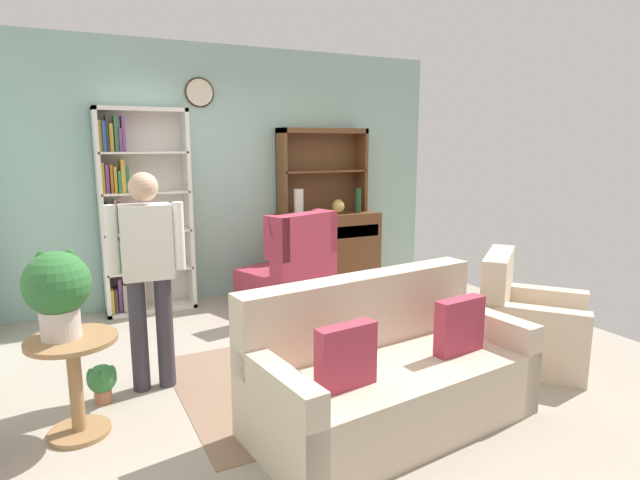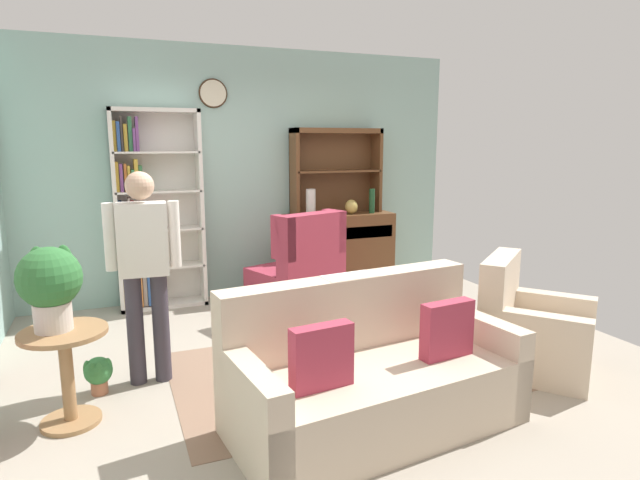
% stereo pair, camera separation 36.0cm
% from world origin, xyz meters
% --- Properties ---
extents(ground_plane, '(5.40, 4.60, 0.02)m').
position_xyz_m(ground_plane, '(0.00, 0.00, -0.01)').
color(ground_plane, '#9E9384').
extents(wall_back, '(5.00, 0.09, 2.80)m').
position_xyz_m(wall_back, '(0.00, 2.13, 1.41)').
color(wall_back, '#93B7AD').
rests_on(wall_back, ground_plane).
extents(area_rug, '(2.79, 1.69, 0.01)m').
position_xyz_m(area_rug, '(0.20, -0.30, 0.00)').
color(area_rug, '#846651').
rests_on(area_rug, ground_plane).
extents(bookshelf, '(0.90, 0.30, 2.10)m').
position_xyz_m(bookshelf, '(-1.13, 1.94, 1.00)').
color(bookshelf, silver).
rests_on(bookshelf, ground_plane).
extents(sideboard, '(1.30, 0.45, 0.92)m').
position_xyz_m(sideboard, '(1.01, 1.86, 0.51)').
color(sideboard, brown).
rests_on(sideboard, ground_plane).
extents(sideboard_hutch, '(1.10, 0.26, 1.00)m').
position_xyz_m(sideboard_hutch, '(1.01, 1.97, 1.56)').
color(sideboard_hutch, brown).
rests_on(sideboard_hutch, sideboard).
extents(vase_tall, '(0.11, 0.11, 0.31)m').
position_xyz_m(vase_tall, '(0.62, 1.78, 1.08)').
color(vase_tall, beige).
rests_on(vase_tall, sideboard).
extents(vase_round, '(0.15, 0.15, 0.17)m').
position_xyz_m(vase_round, '(1.14, 1.79, 1.01)').
color(vase_round, tan).
rests_on(vase_round, sideboard).
extents(bottle_wine, '(0.07, 0.07, 0.29)m').
position_xyz_m(bottle_wine, '(1.40, 1.77, 1.07)').
color(bottle_wine, '#194223').
rests_on(bottle_wine, sideboard).
extents(couch_floral, '(1.89, 1.06, 0.90)m').
position_xyz_m(couch_floral, '(-0.07, -1.09, 0.31)').
color(couch_floral, beige).
rests_on(couch_floral, ground_plane).
extents(armchair_floral, '(1.07, 1.08, 0.88)m').
position_xyz_m(armchair_floral, '(1.47, -0.82, 0.29)').
color(armchair_floral, beige).
rests_on(armchair_floral, ground_plane).
extents(wingback_chair, '(1.00, 1.01, 1.05)m').
position_xyz_m(wingback_chair, '(0.31, 1.30, 0.38)').
color(wingback_chair, '#A33347').
rests_on(wingback_chair, ground_plane).
extents(plant_stand, '(0.52, 0.52, 0.62)m').
position_xyz_m(plant_stand, '(-1.84, -0.39, 0.38)').
color(plant_stand, '#997047').
rests_on(plant_stand, ground_plane).
extents(potted_plant_large, '(0.38, 0.38, 0.52)m').
position_xyz_m(potted_plant_large, '(-1.89, -0.36, 0.92)').
color(potted_plant_large, beige).
rests_on(potted_plant_large, plant_stand).
extents(potted_plant_small, '(0.19, 0.19, 0.27)m').
position_xyz_m(potted_plant_small, '(-1.68, -0.03, 0.16)').
color(potted_plant_small, '#AD6B4C').
rests_on(potted_plant_small, ground_plane).
extents(person_reading, '(0.52, 0.22, 1.56)m').
position_xyz_m(person_reading, '(-1.32, 0.05, 0.91)').
color(person_reading, '#38333D').
rests_on(person_reading, ground_plane).
extents(coffee_table, '(0.80, 0.50, 0.42)m').
position_xyz_m(coffee_table, '(0.02, -0.32, 0.35)').
color(coffee_table, brown).
rests_on(coffee_table, ground_plane).
extents(book_stack, '(0.17, 0.14, 0.07)m').
position_xyz_m(book_stack, '(0.11, -0.38, 0.46)').
color(book_stack, '#284C8C').
rests_on(book_stack, coffee_table).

